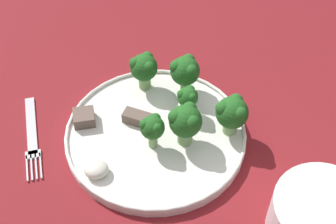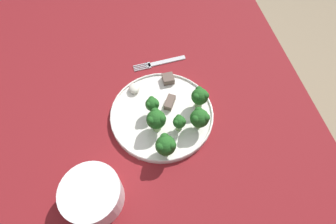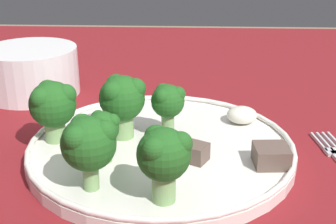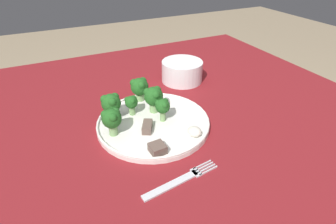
{
  "view_description": "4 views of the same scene",
  "coord_description": "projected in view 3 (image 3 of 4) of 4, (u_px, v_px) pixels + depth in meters",
  "views": [
    {
      "loc": [
        -0.01,
        0.36,
        1.32
      ],
      "look_at": [
        -0.06,
        -0.11,
        0.78
      ],
      "focal_mm": 50.0,
      "sensor_mm": 36.0,
      "label": 1
    },
    {
      "loc": [
        -0.42,
        -0.06,
        1.36
      ],
      "look_at": [
        -0.04,
        -0.12,
        0.76
      ],
      "focal_mm": 28.0,
      "sensor_mm": 36.0,
      "label": 2
    },
    {
      "loc": [
        -0.01,
        -0.55,
        0.97
      ],
      "look_at": [
        -0.03,
        -0.1,
        0.78
      ],
      "focal_mm": 50.0,
      "sensor_mm": 36.0,
      "label": 3
    },
    {
      "loc": [
        0.47,
        -0.31,
        1.13
      ],
      "look_at": [
        -0.01,
        -0.07,
        0.78
      ],
      "focal_mm": 28.0,
      "sensor_mm": 36.0,
      "label": 4
    }
  ],
  "objects": [
    {
      "name": "broccoli_floret_mid_cluster",
      "position": [
        102.0,
        129.0,
        0.46
      ],
      "size": [
        0.03,
        0.03,
        0.05
      ],
      "color": "#7FA866",
      "rests_on": "dinner_plate"
    },
    {
      "name": "cream_bowl",
      "position": [
        31.0,
        72.0,
        0.68
      ],
      "size": [
        0.14,
        0.14,
        0.07
      ],
      "color": "white",
      "rests_on": "table"
    },
    {
      "name": "dinner_plate",
      "position": [
        161.0,
        148.0,
        0.5
      ],
      "size": [
        0.29,
        0.29,
        0.02
      ],
      "color": "white",
      "rests_on": "table"
    },
    {
      "name": "broccoli_floret_front_left",
      "position": [
        53.0,
        104.0,
        0.5
      ],
      "size": [
        0.05,
        0.05,
        0.07
      ],
      "color": "#7FA866",
      "rests_on": "dinner_plate"
    },
    {
      "name": "meat_slice_middle_slice",
      "position": [
        271.0,
        156.0,
        0.46
      ],
      "size": [
        0.04,
        0.03,
        0.02
      ],
      "color": "brown",
      "rests_on": "dinner_plate"
    },
    {
      "name": "meat_slice_front_slice",
      "position": [
        186.0,
        150.0,
        0.47
      ],
      "size": [
        0.05,
        0.04,
        0.02
      ],
      "color": "brown",
      "rests_on": "dinner_plate"
    },
    {
      "name": "sauce_dollop",
      "position": [
        242.0,
        115.0,
        0.56
      ],
      "size": [
        0.04,
        0.03,
        0.02
      ],
      "color": "silver",
      "rests_on": "dinner_plate"
    },
    {
      "name": "broccoli_floret_center_left",
      "position": [
        88.0,
        142.0,
        0.41
      ],
      "size": [
        0.05,
        0.05,
        0.07
      ],
      "color": "#7FA866",
      "rests_on": "dinner_plate"
    },
    {
      "name": "table",
      "position": [
        195.0,
        179.0,
        0.64
      ],
      "size": [
        1.23,
        1.09,
        0.74
      ],
      "color": "maroon",
      "rests_on": "ground_plane"
    },
    {
      "name": "broccoli_floret_center_back",
      "position": [
        122.0,
        99.0,
        0.51
      ],
      "size": [
        0.05,
        0.05,
        0.07
      ],
      "color": "#7FA866",
      "rests_on": "dinner_plate"
    },
    {
      "name": "broccoli_floret_near_rim_left",
      "position": [
        168.0,
        102.0,
        0.51
      ],
      "size": [
        0.04,
        0.04,
        0.06
      ],
      "color": "#7FA866",
      "rests_on": "dinner_plate"
    },
    {
      "name": "broccoli_floret_back_left",
      "position": [
        164.0,
        155.0,
        0.39
      ],
      "size": [
        0.05,
        0.05,
        0.07
      ],
      "color": "#7FA866",
      "rests_on": "dinner_plate"
    }
  ]
}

